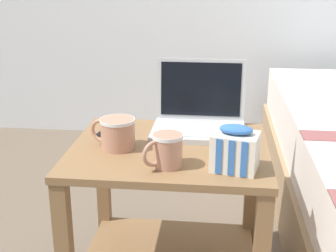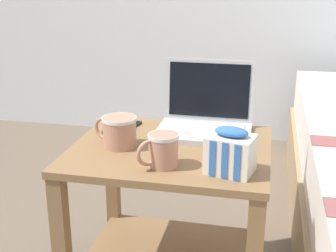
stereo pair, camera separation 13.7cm
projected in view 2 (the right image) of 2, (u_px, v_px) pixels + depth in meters
name	position (u px, v px, depth m)	size (l,w,h in m)	color
bedside_table	(171.00, 203.00, 1.49)	(0.60, 0.51, 0.54)	olive
laptop	(205.00, 118.00, 1.55)	(0.30, 0.24, 0.23)	#B7BABC
mug_front_left	(162.00, 149.00, 1.27)	(0.11, 0.10, 0.09)	tan
mug_front_right	(119.00, 130.00, 1.42)	(0.14, 0.11, 0.09)	tan
snack_bag	(230.00, 152.00, 1.24)	(0.14, 0.12, 0.13)	silver
cell_phone	(122.00, 127.00, 1.59)	(0.10, 0.16, 0.01)	black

